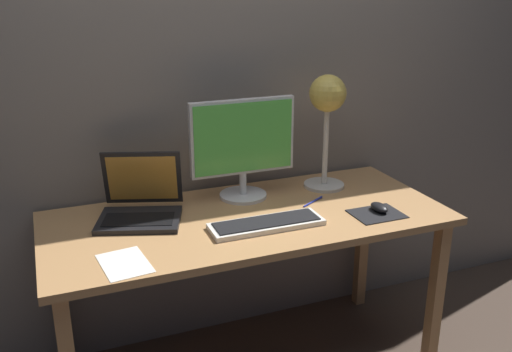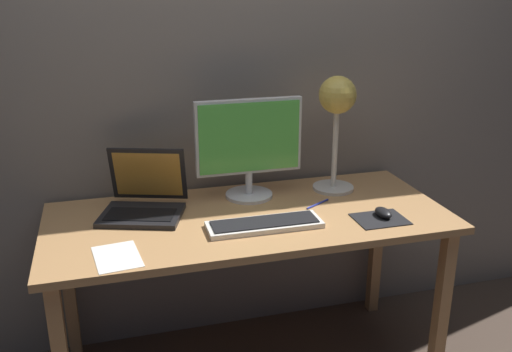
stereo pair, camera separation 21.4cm
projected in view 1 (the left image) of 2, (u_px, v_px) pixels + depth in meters
The scene contains 10 objects.
back_wall at pixel (214, 61), 2.41m from camera, with size 4.80×0.06×2.60m, color gray.
desk at pixel (248, 233), 2.27m from camera, with size 1.60×0.70×0.74m.
monitor at pixel (243, 144), 2.35m from camera, with size 0.46×0.20×0.43m.
keyboard_main at pixel (267, 224), 2.13m from camera, with size 0.44×0.14×0.03m.
laptop at pixel (141, 200), 2.21m from camera, with size 0.39×0.37×0.25m.
desk_lamp at pixel (327, 105), 2.43m from camera, with size 0.18×0.18×0.51m.
mousepad at pixel (377, 214), 2.25m from camera, with size 0.20×0.16×0.00m, color black.
mouse at pixel (379, 207), 2.27m from camera, with size 0.06×0.10×0.03m, color black.
paper_sheet_near_mouse at pixel (125, 263), 1.86m from camera, with size 0.15×0.21×0.00m, color white.
pen at pixel (313, 202), 2.37m from camera, with size 0.01×0.01×0.14m, color #2633A5.
Camera 1 is at (-0.73, -1.93, 1.63)m, focal length 39.31 mm.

